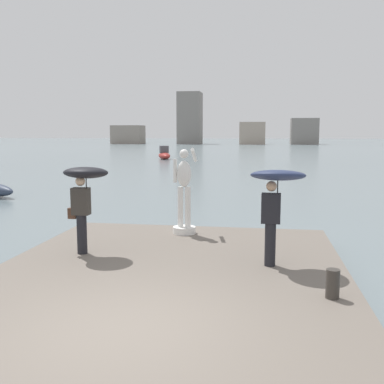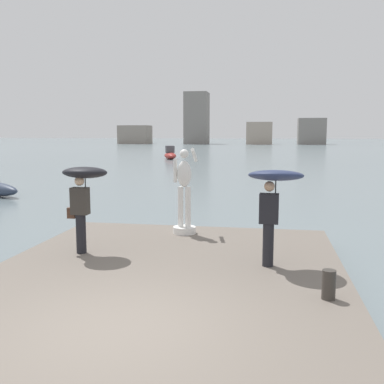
% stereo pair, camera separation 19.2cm
% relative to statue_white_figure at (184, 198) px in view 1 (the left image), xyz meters
% --- Properties ---
extents(ground_plane, '(400.00, 400.00, 0.00)m').
position_rel_statue_white_figure_xyz_m(ground_plane, '(0.24, 34.13, -1.37)').
color(ground_plane, slate).
extents(pier, '(6.99, 9.84, 0.40)m').
position_rel_statue_white_figure_xyz_m(pier, '(0.24, -3.95, -1.17)').
color(pier, '#70665B').
rests_on(pier, ground).
extents(statue_white_figure, '(0.61, 0.87, 2.28)m').
position_rel_statue_white_figure_xyz_m(statue_white_figure, '(0.00, 0.00, 0.00)').
color(statue_white_figure, white).
rests_on(statue_white_figure, pier).
extents(onlooker_left, '(0.97, 0.99, 1.97)m').
position_rel_statue_white_figure_xyz_m(onlooker_left, '(-1.82, -2.32, 0.56)').
color(onlooker_left, black).
rests_on(onlooker_left, pier).
extents(onlooker_right, '(1.14, 1.16, 2.01)m').
position_rel_statue_white_figure_xyz_m(onlooker_right, '(2.31, -2.61, 0.60)').
color(onlooker_right, black).
rests_on(onlooker_right, pier).
extents(mooring_bollard, '(0.22, 0.22, 0.48)m').
position_rel_statue_white_figure_xyz_m(mooring_bollard, '(3.21, -4.32, -0.73)').
color(mooring_bollard, '#38332D').
rests_on(mooring_bollard, pier).
extents(boat_mid, '(2.53, 4.08, 1.55)m').
position_rel_statue_white_figure_xyz_m(boat_mid, '(-9.37, 40.05, -0.84)').
color(boat_mid, '#9E2D28').
rests_on(boat_mid, ground).
extents(distant_skyline, '(80.88, 7.92, 13.95)m').
position_rel_statue_white_figure_xyz_m(distant_skyline, '(-3.57, 110.68, 3.31)').
color(distant_skyline, gray).
rests_on(distant_skyline, ground).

